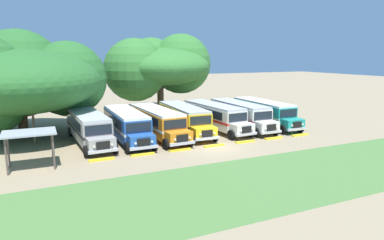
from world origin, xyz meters
TOP-DOWN VIEW (x-y plane):
  - ground_plane at (0.00, 0.00)m, footprint 220.00×220.00m
  - foreground_grass_strip at (0.00, -8.42)m, footprint 80.00×9.18m
  - parked_bus_slot_0 at (-10.07, 6.62)m, footprint 3.17×10.91m
  - parked_bus_slot_1 at (-6.54, 6.25)m, footprint 2.68×10.84m
  - parked_bus_slot_2 at (-3.42, 6.17)m, footprint 3.15×10.90m
  - parked_bus_slot_3 at (-0.18, 6.87)m, footprint 2.96×10.87m
  - parked_bus_slot_4 at (3.43, 6.79)m, footprint 3.38×10.95m
  - parked_bus_slot_5 at (6.61, 6.56)m, footprint 2.69×10.84m
  - parked_bus_slot_6 at (9.95, 6.60)m, footprint 2.75×10.85m
  - curb_wheelstop_0 at (-10.00, 0.46)m, footprint 2.00×0.36m
  - curb_wheelstop_1 at (-6.67, 0.46)m, footprint 2.00×0.36m
  - curb_wheelstop_2 at (-3.33, 0.46)m, footprint 2.00×0.36m
  - curb_wheelstop_3 at (0.00, 0.46)m, footprint 2.00×0.36m
  - curb_wheelstop_4 at (3.33, 0.46)m, footprint 2.00×0.36m
  - curb_wheelstop_5 at (6.67, 0.46)m, footprint 2.00×0.36m
  - curb_wheelstop_6 at (10.00, 0.46)m, footprint 2.00×0.36m
  - broad_shade_tree at (1.94, 20.89)m, footprint 16.39×15.04m
  - secondary_tree at (-15.97, 12.05)m, footprint 17.34×16.82m
  - utility_pole at (-14.72, 8.27)m, footprint 1.80×0.20m
  - waiting_shelter at (-14.95, 0.68)m, footprint 3.60×2.60m

SIDE VIEW (x-z plane):
  - ground_plane at x=0.00m, z-range 0.00..0.00m
  - foreground_grass_strip at x=0.00m, z-range 0.00..0.01m
  - curb_wheelstop_0 at x=-10.00m, z-range 0.00..0.15m
  - curb_wheelstop_1 at x=-6.67m, z-range 0.00..0.15m
  - curb_wheelstop_2 at x=-3.33m, z-range 0.00..0.15m
  - curb_wheelstop_3 at x=0.00m, z-range 0.00..0.15m
  - curb_wheelstop_4 at x=3.33m, z-range 0.00..0.15m
  - curb_wheelstop_5 at x=6.67m, z-range 0.00..0.15m
  - curb_wheelstop_6 at x=10.00m, z-range 0.00..0.15m
  - parked_bus_slot_0 at x=-10.07m, z-range 0.17..2.99m
  - parked_bus_slot_1 at x=-6.54m, z-range 0.17..2.99m
  - parked_bus_slot_2 at x=-3.42m, z-range 0.17..2.99m
  - parked_bus_slot_3 at x=-0.18m, z-range 0.17..2.99m
  - parked_bus_slot_4 at x=3.43m, z-range 0.17..2.99m
  - parked_bus_slot_5 at x=6.61m, z-range 0.17..2.99m
  - parked_bus_slot_6 at x=9.95m, z-range 0.17..2.99m
  - waiting_shelter at x=-14.95m, z-range 1.09..3.81m
  - utility_pole at x=-14.72m, z-range 0.24..7.03m
  - secondary_tree at x=-15.97m, z-range 0.23..11.10m
  - broad_shade_tree at x=1.94m, z-range 0.92..12.21m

